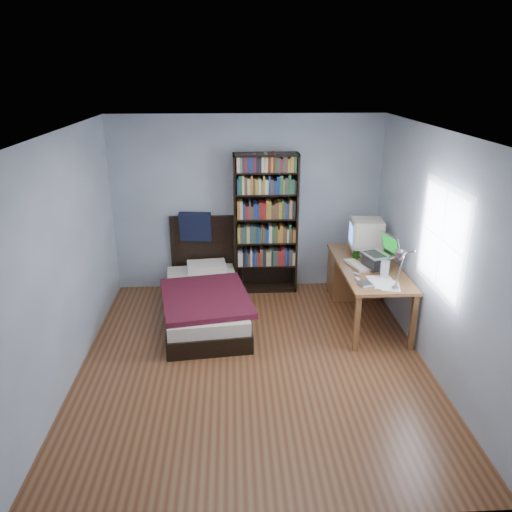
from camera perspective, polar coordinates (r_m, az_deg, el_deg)
The scene contains 14 objects.
room at distance 5.12m, azimuth 0.03°, elevation 0.00°, with size 4.20×4.24×2.50m.
desk at distance 7.00m, azimuth 11.58°, elevation -1.94°, with size 0.75×1.72×0.73m.
crt_monitor at distance 6.80m, azimuth 12.40°, elevation 2.48°, with size 0.44×0.40×0.47m.
laptop at distance 6.37m, azimuth 13.69°, elevation -0.29°, with size 0.44×0.42×0.44m.
desk_lamp at distance 5.26m, azimuth 16.10°, elevation -0.39°, with size 0.24×0.54×0.64m.
keyboard at distance 6.38m, azimuth 11.49°, elevation -1.06°, with size 0.17×0.43×0.03m, color #B4A996.
speaker at distance 6.12m, azimuth 14.51°, elevation -1.47°, with size 0.10×0.10×0.19m, color #969698.
soda_can at distance 6.60m, azimuth 11.35°, elevation 0.13°, with size 0.07×0.07×0.13m, color #083907.
mouse at distance 6.72m, azimuth 11.95°, elevation 0.07°, with size 0.07×0.12×0.04m, color silver.
phone_silver at distance 6.13m, azimuth 11.44°, elevation -2.02°, with size 0.05×0.09×0.02m, color silver.
phone_grey at distance 5.99m, azimuth 11.51°, elevation -2.60°, with size 0.04×0.08×0.02m, color #969698.
external_drive at distance 5.86m, azimuth 12.39°, elevation -3.15°, with size 0.13×0.13×0.03m, color #969698.
bookshelf at distance 7.05m, azimuth 1.10°, elevation 3.66°, with size 0.90×0.30×1.99m.
bed at distance 6.56m, azimuth -5.87°, elevation -4.74°, with size 1.25×2.11×1.16m.
Camera 1 is at (-0.22, -4.79, 3.05)m, focal length 35.00 mm.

